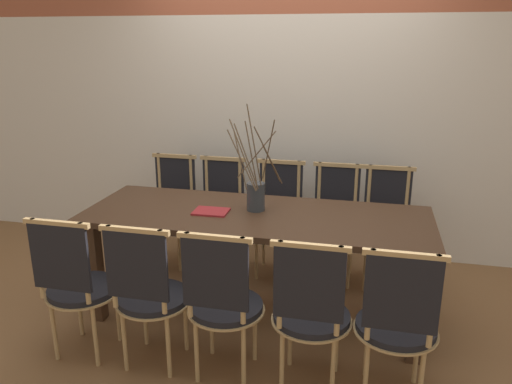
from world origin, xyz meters
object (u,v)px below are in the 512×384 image
(chair_near_center, at_px, (223,300))
(book_stack, at_px, (211,212))
(dining_table, at_px, (256,228))
(vase_centerpiece, at_px, (256,193))
(chair_far_center, at_px, (278,216))

(chair_near_center, distance_m, book_stack, 0.77)
(dining_table, xyz_separation_m, vase_centerpiece, (-0.02, 0.06, 0.23))
(dining_table, relative_size, book_stack, 9.91)
(chair_near_center, height_order, book_stack, chair_near_center)
(chair_far_center, relative_size, book_stack, 3.98)
(chair_far_center, bearing_deg, book_stack, 67.46)
(dining_table, height_order, vase_centerpiece, vase_centerpiece)
(chair_far_center, relative_size, vase_centerpiece, 1.28)
(chair_far_center, distance_m, book_stack, 0.87)
(chair_near_center, distance_m, vase_centerpiece, 0.87)
(book_stack, bearing_deg, dining_table, 9.70)
(book_stack, bearing_deg, chair_far_center, 67.46)
(dining_table, xyz_separation_m, chair_near_center, (-0.02, -0.71, -0.16))
(book_stack, bearing_deg, chair_near_center, -67.11)
(dining_table, height_order, book_stack, book_stack)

